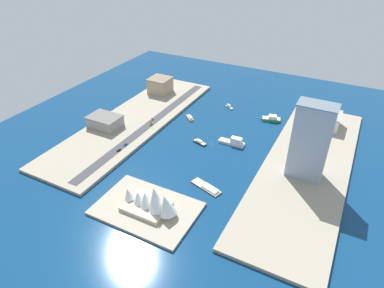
% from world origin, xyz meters
% --- Properties ---
extents(ground_plane, '(440.00, 440.00, 0.00)m').
position_xyz_m(ground_plane, '(0.00, 0.00, 0.00)').
color(ground_plane, navy).
extents(quay_west, '(70.00, 240.00, 2.79)m').
position_xyz_m(quay_west, '(-91.77, 0.00, 1.40)').
color(quay_west, '#9E937F').
rests_on(quay_west, ground_plane).
extents(quay_east, '(70.00, 240.00, 2.79)m').
position_xyz_m(quay_east, '(91.77, 0.00, 1.40)').
color(quay_east, '#9E937F').
rests_on(quay_east, ground_plane).
extents(peninsula_point, '(74.80, 50.52, 2.00)m').
position_xyz_m(peninsula_point, '(3.06, 107.53, 1.00)').
color(peninsula_point, '#A89E89').
rests_on(peninsula_point, ground_plane).
extents(road_strip, '(9.61, 228.00, 0.15)m').
position_xyz_m(road_strip, '(71.14, 0.00, 2.87)').
color(road_strip, '#38383D').
rests_on(road_strip, quay_east).
extents(patrol_launch_navy, '(15.77, 8.09, 3.26)m').
position_xyz_m(patrol_launch_navy, '(9.05, 6.61, 1.20)').
color(patrol_launch_navy, '#1E284C').
rests_on(patrol_launch_navy, ground_plane).
extents(yacht_sleek_gray, '(11.88, 8.94, 3.87)m').
position_xyz_m(yacht_sleek_gray, '(13.15, -78.73, 1.34)').
color(yacht_sleek_gray, '#999EA3').
rests_on(yacht_sleek_gray, ground_plane).
extents(ferry_white_commuter, '(27.58, 7.76, 8.04)m').
position_xyz_m(ferry_white_commuter, '(-20.45, -6.94, 2.92)').
color(ferry_white_commuter, silver).
rests_on(ferry_white_commuter, ground_plane).
extents(ferry_green_doubledeck, '(22.35, 12.77, 6.40)m').
position_xyz_m(ferry_green_doubledeck, '(-39.45, -71.29, 2.40)').
color(ferry_green_doubledeck, '#2D8C4C').
rests_on(ferry_green_doubledeck, ground_plane).
extents(water_taxi_orange, '(13.15, 12.66, 3.87)m').
position_xyz_m(water_taxi_orange, '(41.12, -33.36, 1.38)').
color(water_taxi_orange, orange).
rests_on(water_taxi_orange, ground_plane).
extents(barge_flat_brown, '(28.50, 15.82, 2.60)m').
position_xyz_m(barge_flat_brown, '(-26.70, 64.62, 1.02)').
color(barge_flat_brown, brown).
rests_on(barge_flat_brown, ground_plane).
extents(hotel_broad_white, '(22.08, 27.57, 14.26)m').
position_xyz_m(hotel_broad_white, '(-96.51, -81.98, 9.95)').
color(hotel_broad_white, silver).
rests_on(hotel_broad_white, quay_west).
extents(apartment_midrise_tan, '(25.47, 25.46, 18.22)m').
position_xyz_m(apartment_midrise_tan, '(105.86, -75.54, 11.93)').
color(apartment_midrise_tan, tan).
rests_on(apartment_midrise_tan, quay_east).
extents(carpark_squat_concrete, '(33.39, 23.89, 11.57)m').
position_xyz_m(carpark_squat_concrete, '(109.56, 26.16, 8.60)').
color(carpark_squat_concrete, gray).
rests_on(carpark_squat_concrete, quay_east).
extents(tower_tall_glass, '(29.82, 17.36, 65.28)m').
position_xyz_m(tower_tall_glass, '(-91.61, 13.82, 35.46)').
color(tower_tall_glass, '#8C9EB2').
rests_on(tower_tall_glass, quay_west).
extents(taxi_yellow_cab, '(1.91, 4.94, 1.62)m').
position_xyz_m(taxi_yellow_cab, '(69.21, 1.66, 3.74)').
color(taxi_yellow_cab, black).
rests_on(taxi_yellow_cab, road_strip).
extents(sedan_silver, '(2.01, 4.80, 1.62)m').
position_xyz_m(sedan_silver, '(73.84, -7.40, 3.73)').
color(sedan_silver, black).
rests_on(sedan_silver, road_strip).
extents(suv_black, '(2.10, 4.76, 1.46)m').
position_xyz_m(suv_black, '(68.38, 56.70, 3.67)').
color(suv_black, black).
rests_on(suv_black, road_strip).
extents(hatchback_blue, '(1.90, 4.50, 1.53)m').
position_xyz_m(hatchback_blue, '(68.62, 46.12, 3.70)').
color(hatchback_blue, black).
rests_on(hatchback_blue, road_strip).
extents(traffic_light_waterfront, '(0.36, 0.36, 6.50)m').
position_xyz_m(traffic_light_waterfront, '(64.74, 5.86, 7.13)').
color(traffic_light_waterfront, black).
rests_on(traffic_light_waterfront, quay_east).
extents(opera_landmark, '(46.43, 24.45, 22.38)m').
position_xyz_m(opera_landmark, '(-2.37, 107.53, 10.54)').
color(opera_landmark, '#BCAD93').
rests_on(opera_landmark, peninsula_point).
extents(park_tree_cluster, '(5.35, 11.83, 8.13)m').
position_xyz_m(park_tree_cluster, '(-76.43, -34.01, 8.25)').
color(park_tree_cluster, brown).
rests_on(park_tree_cluster, quay_west).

